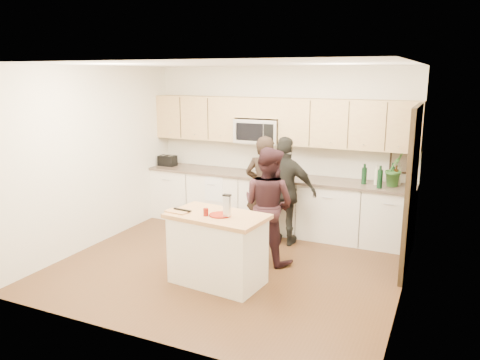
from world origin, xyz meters
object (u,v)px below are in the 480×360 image
at_px(woman_right, 285,191).
at_px(island, 218,248).
at_px(woman_left, 264,189).
at_px(woman_center, 268,205).
at_px(toaster, 168,161).

bearing_deg(woman_right, island, 79.50).
height_order(woman_left, woman_center, woman_left).
relative_size(toaster, woman_right, 0.18).
relative_size(woman_left, woman_center, 1.03).
relative_size(island, toaster, 4.16).
relative_size(woman_left, woman_right, 1.00).
bearing_deg(toaster, woman_right, -12.42).
relative_size(toaster, woman_center, 0.19).
relative_size(woman_center, woman_right, 0.97).
height_order(toaster, woman_center, woman_center).
bearing_deg(woman_center, woman_left, -50.03).
distance_m(toaster, woman_center, 2.78).
relative_size(toaster, woman_left, 0.18).
bearing_deg(toaster, island, -45.70).
bearing_deg(woman_left, woman_center, 109.92).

